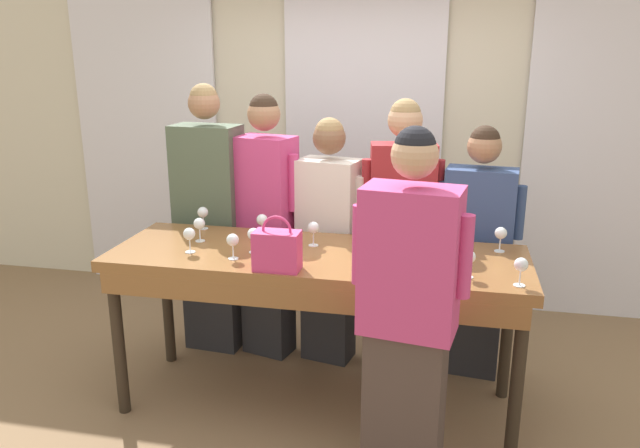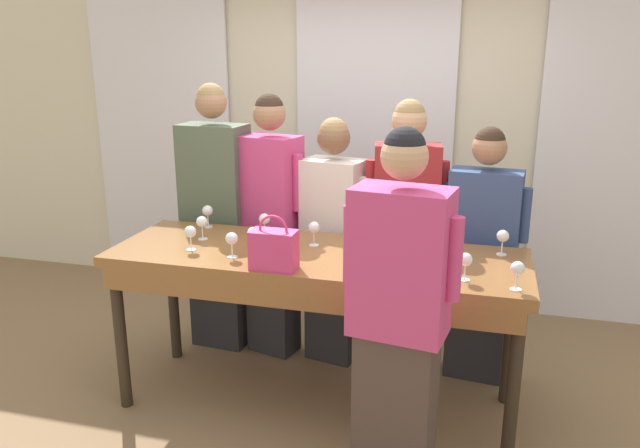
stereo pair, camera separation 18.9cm
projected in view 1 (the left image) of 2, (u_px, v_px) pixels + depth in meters
ground_plane at (317, 403)px, 3.84m from camera, size 18.00×18.00×0.00m
wall_back at (363, 135)px, 5.15m from camera, size 12.00×0.06×2.80m
curtain_panel_left at (148, 136)px, 5.49m from camera, size 1.28×0.03×2.69m
curtain_panel_center at (362, 143)px, 5.11m from camera, size 1.28×0.03×2.69m
curtain_panel_right at (611, 151)px, 4.73m from camera, size 1.28×0.03×2.69m
tasting_bar at (316, 270)px, 3.57m from camera, size 2.38×0.80×0.98m
wine_bottle at (377, 220)px, 3.79m from camera, size 0.07×0.07×0.32m
handbag at (277, 250)px, 3.27m from camera, size 0.24×0.13×0.30m
wine_glass_front_left at (262, 221)px, 3.83m from camera, size 0.07×0.07×0.15m
wine_glass_front_mid at (501, 234)px, 3.56m from camera, size 0.07×0.07×0.15m
wine_glass_front_right at (253, 235)px, 3.54m from camera, size 0.07×0.07×0.15m
wine_glass_center_left at (521, 266)px, 3.05m from camera, size 0.07×0.07×0.15m
wine_glass_center_mid at (199, 225)px, 3.75m from camera, size 0.07×0.07×0.15m
wine_glass_center_right at (233, 241)px, 3.44m from camera, size 0.07×0.07×0.15m
wine_glass_back_left at (189, 235)px, 3.55m from camera, size 0.07×0.07×0.15m
wine_glass_back_mid at (203, 213)px, 4.00m from camera, size 0.07×0.07×0.15m
wine_glass_back_right at (313, 228)px, 3.67m from camera, size 0.07×0.07×0.15m
wine_glass_near_host at (409, 249)px, 3.29m from camera, size 0.07×0.07×0.15m
wine_glass_by_bottle at (469, 258)px, 3.16m from camera, size 0.07×0.07×0.15m
pen at (378, 251)px, 3.59m from camera, size 0.06×0.14×0.01m
guest_olive_jacket at (210, 219)px, 4.31m from camera, size 0.57×0.29×1.88m
guest_pink_top at (267, 224)px, 4.24m from camera, size 0.49×0.34×1.82m
guest_cream_sweater at (329, 239)px, 4.17m from camera, size 0.50×0.32×1.68m
guest_striped_shirt at (401, 231)px, 4.05m from camera, size 0.53×0.27×1.81m
guest_navy_coat at (477, 251)px, 3.98m from camera, size 0.55×0.27×1.65m
host_pouring at (408, 319)px, 2.85m from camera, size 0.55×0.32×1.80m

